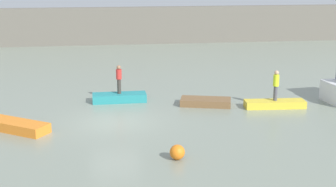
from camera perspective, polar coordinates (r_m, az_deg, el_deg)
The scene contains 9 objects.
ground_plane at distance 24.92m, azimuth -6.25°, elevation -3.32°, with size 120.00×120.00×0.00m, color gray.
embankment_wall at distance 49.68m, azimuth -7.30°, elevation 7.83°, with size 80.00×1.20×3.67m, color #666056.
rowboat_orange at distance 24.57m, azimuth -17.37°, elevation -3.61°, with size 3.46×1.10×0.47m, color orange.
rowboat_teal at distance 28.52m, azimuth -5.69°, elevation -0.48°, with size 3.10×1.01×0.48m, color teal.
rowboat_brown at distance 27.74m, azimuth 4.41°, elevation -0.99°, with size 2.82×1.26×0.39m, color brown.
rowboat_yellow at distance 27.86m, azimuth 12.35°, elevation -1.20°, with size 3.35×0.92×0.40m, color gold.
person_red_shirt at distance 28.23m, azimuth -5.75°, elevation 1.83°, with size 0.32×0.32×1.67m.
person_hiviz_shirt at distance 27.57m, azimuth 12.48°, elevation 1.11°, with size 0.32×0.32×1.70m.
mooring_buoy at distance 20.02m, azimuth 1.09°, elevation -6.86°, with size 0.63×0.63×0.63m, color orange.
Camera 1 is at (-0.58, -23.71, 7.67)m, focal length 52.25 mm.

